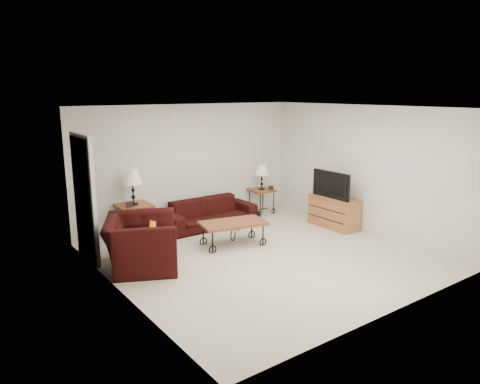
# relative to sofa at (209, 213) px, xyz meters

# --- Properties ---
(ground) EXTENTS (5.00, 5.00, 0.00)m
(ground) POSITION_rel_sofa_xyz_m (-0.17, -2.02, -0.29)
(ground) COLOR beige
(ground) RESTS_ON ground
(wall_back) EXTENTS (5.00, 0.02, 2.50)m
(wall_back) POSITION_rel_sofa_xyz_m (-0.17, 0.48, 0.96)
(wall_back) COLOR silver
(wall_back) RESTS_ON ground
(wall_front) EXTENTS (5.00, 0.02, 2.50)m
(wall_front) POSITION_rel_sofa_xyz_m (-0.17, -4.52, 0.96)
(wall_front) COLOR silver
(wall_front) RESTS_ON ground
(wall_left) EXTENTS (0.02, 5.00, 2.50)m
(wall_left) POSITION_rel_sofa_xyz_m (-2.67, -2.02, 0.96)
(wall_left) COLOR silver
(wall_left) RESTS_ON ground
(wall_right) EXTENTS (0.02, 5.00, 2.50)m
(wall_right) POSITION_rel_sofa_xyz_m (2.33, -2.02, 0.96)
(wall_right) COLOR silver
(wall_right) RESTS_ON ground
(ceiling) EXTENTS (5.00, 5.00, 0.00)m
(ceiling) POSITION_rel_sofa_xyz_m (-0.17, -2.02, 2.21)
(ceiling) COLOR white
(ceiling) RESTS_ON wall_back
(doorway) EXTENTS (0.08, 0.94, 2.04)m
(doorway) POSITION_rel_sofa_xyz_m (-2.64, -0.37, 0.73)
(doorway) COLOR black
(doorway) RESTS_ON ground
(sofa) EXTENTS (1.97, 0.77, 0.57)m
(sofa) POSITION_rel_sofa_xyz_m (0.00, 0.00, 0.00)
(sofa) COLOR black
(sofa) RESTS_ON ground
(side_table_left) EXTENTS (0.63, 0.63, 0.67)m
(side_table_left) POSITION_rel_sofa_xyz_m (-1.56, 0.18, 0.05)
(side_table_left) COLOR brown
(side_table_left) RESTS_ON ground
(side_table_right) EXTENTS (0.58, 0.58, 0.56)m
(side_table_right) POSITION_rel_sofa_xyz_m (1.53, 0.18, -0.00)
(side_table_right) COLOR brown
(side_table_right) RESTS_ON ground
(lamp_left) EXTENTS (0.39, 0.39, 0.67)m
(lamp_left) POSITION_rel_sofa_xyz_m (-1.56, 0.18, 0.71)
(lamp_left) COLOR black
(lamp_left) RESTS_ON side_table_left
(lamp_right) EXTENTS (0.36, 0.36, 0.56)m
(lamp_right) POSITION_rel_sofa_xyz_m (1.53, 0.18, 0.56)
(lamp_right) COLOR black
(lamp_right) RESTS_ON side_table_right
(photo_frame_left) EXTENTS (0.13, 0.04, 0.11)m
(photo_frame_left) POSITION_rel_sofa_xyz_m (-1.71, 0.03, 0.44)
(photo_frame_left) COLOR black
(photo_frame_left) RESTS_ON side_table_left
(photo_frame_right) EXTENTS (0.11, 0.05, 0.09)m
(photo_frame_right) POSITION_rel_sofa_xyz_m (1.68, 0.03, 0.32)
(photo_frame_right) COLOR black
(photo_frame_right) RESTS_ON side_table_right
(coffee_table) EXTENTS (1.27, 0.86, 0.44)m
(coffee_table) POSITION_rel_sofa_xyz_m (-0.26, -1.23, -0.07)
(coffee_table) COLOR brown
(coffee_table) RESTS_ON ground
(armchair) EXTENTS (1.52, 1.60, 0.81)m
(armchair) POSITION_rel_sofa_xyz_m (-2.04, -1.24, 0.12)
(armchair) COLOR black
(armchair) RESTS_ON ground
(throw_pillow) EXTENTS (0.25, 0.37, 0.37)m
(throw_pillow) POSITION_rel_sofa_xyz_m (-1.89, -1.29, 0.23)
(throw_pillow) COLOR orange
(throw_pillow) RESTS_ON armchair
(tv_stand) EXTENTS (0.44, 1.06, 0.64)m
(tv_stand) POSITION_rel_sofa_xyz_m (2.06, -1.53, 0.03)
(tv_stand) COLOR #BD8046
(tv_stand) RESTS_ON ground
(television) EXTENTS (0.12, 0.95, 0.55)m
(television) POSITION_rel_sofa_xyz_m (2.04, -1.53, 0.62)
(television) COLOR black
(television) RESTS_ON tv_stand
(backpack) EXTENTS (0.37, 0.30, 0.43)m
(backpack) POSITION_rel_sofa_xyz_m (0.92, -0.25, -0.07)
(backpack) COLOR black
(backpack) RESTS_ON ground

